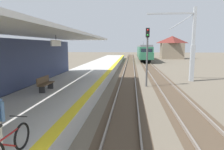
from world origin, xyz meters
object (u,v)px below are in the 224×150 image
object	(u,v)px
rail_signal_post	(147,51)
catenary_pylon_far_side	(190,46)
platform_bench	(45,83)
approaching_train	(144,52)
distant_trackside_house	(172,47)
bicycle_beside_commuter	(9,145)

from	to	relation	value
rail_signal_post	catenary_pylon_far_side	distance (m)	5.62
rail_signal_post	catenary_pylon_far_side	world-z (taller)	catenary_pylon_far_side
platform_bench	rail_signal_post	bearing A→B (deg)	43.20
rail_signal_post	platform_bench	distance (m)	9.33
approaching_train	distant_trackside_house	world-z (taller)	distant_trackside_house
rail_signal_post	platform_bench	world-z (taller)	rail_signal_post
approaching_train	bicycle_beside_commuter	world-z (taller)	approaching_train
bicycle_beside_commuter	distant_trackside_house	distance (m)	55.44
bicycle_beside_commuter	rail_signal_post	bearing A→B (deg)	72.48
rail_signal_post	distant_trackside_house	xyz separation A→B (m)	(10.00, 39.99, 0.14)
bicycle_beside_commuter	distant_trackside_house	size ratio (longest dim) A/B	0.28
rail_signal_post	distant_trackside_house	size ratio (longest dim) A/B	0.79
rail_signal_post	catenary_pylon_far_side	size ratio (longest dim) A/B	0.69
approaching_train	platform_bench	bearing A→B (deg)	-102.23
rail_signal_post	bicycle_beside_commuter	bearing A→B (deg)	-107.52
bicycle_beside_commuter	platform_bench	world-z (taller)	bicycle_beside_commuter
approaching_train	catenary_pylon_far_side	bearing A→B (deg)	-84.44
approaching_train	rail_signal_post	size ratio (longest dim) A/B	3.77
catenary_pylon_far_side	platform_bench	world-z (taller)	catenary_pylon_far_side
bicycle_beside_commuter	catenary_pylon_far_side	bearing A→B (deg)	62.25
catenary_pylon_far_side	distant_trackside_house	distance (m)	37.13
distant_trackside_house	bicycle_beside_commuter	bearing A→B (deg)	-104.93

